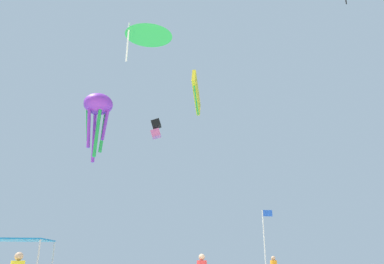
# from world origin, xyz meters

# --- Properties ---
(canopy_tent) EXTENTS (3.06, 3.02, 2.41)m
(canopy_tent) POSITION_xyz_m (-8.44, 3.43, 2.29)
(canopy_tent) COLOR #B2B2B7
(canopy_tent) RESTS_ON ground
(banner_flag) EXTENTS (0.61, 0.06, 4.15)m
(banner_flag) POSITION_xyz_m (4.04, 5.42, 2.47)
(banner_flag) COLOR silver
(banner_flag) RESTS_ON ground
(kite_delta_green) EXTENTS (2.76, 2.78, 2.06)m
(kite_delta_green) POSITION_xyz_m (-2.89, 2.50, 13.17)
(kite_delta_green) COLOR green
(kite_octopus_purple) EXTENTS (3.13, 3.13, 6.06)m
(kite_octopus_purple) POSITION_xyz_m (-6.82, 16.23, 14.23)
(kite_octopus_purple) COLOR purple
(kite_box_black) EXTENTS (1.23, 1.05, 2.16)m
(kite_box_black) POSITION_xyz_m (-1.29, 21.84, 14.48)
(kite_box_black) COLOR black
(kite_parafoil_yellow) EXTENTS (2.06, 5.88, 3.63)m
(kite_parafoil_yellow) POSITION_xyz_m (3.33, 23.28, 19.59)
(kite_parafoil_yellow) COLOR yellow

